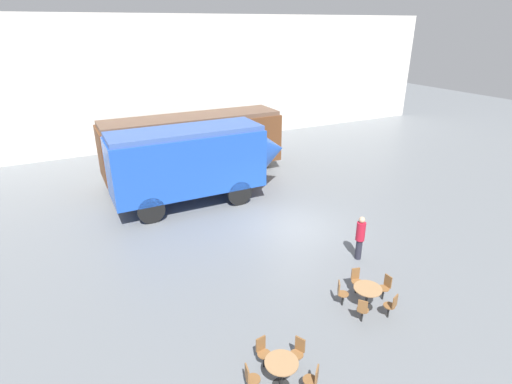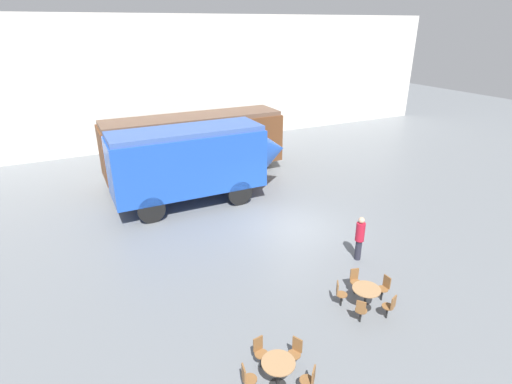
{
  "view_description": "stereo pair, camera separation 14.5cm",
  "coord_description": "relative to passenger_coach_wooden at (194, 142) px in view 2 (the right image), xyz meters",
  "views": [
    {
      "loc": [
        -8.61,
        -13.29,
        8.39
      ],
      "look_at": [
        -1.4,
        1.0,
        1.6
      ],
      "focal_mm": 28.0,
      "sensor_mm": 36.0,
      "label": 1
    },
    {
      "loc": [
        -8.48,
        -13.36,
        8.39
      ],
      "look_at": [
        -1.4,
        1.0,
        1.6
      ],
      "focal_mm": 28.0,
      "sensor_mm": 36.0,
      "label": 2
    }
  ],
  "objects": [
    {
      "name": "cafe_chair_0",
      "position": [
        0.36,
        -14.41,
        -1.57
      ],
      "size": [
        0.41,
        0.4,
        0.87
      ],
      "rotation": [
        0.0,
        0.0,
        6.97
      ],
      "color": "black",
      "rests_on": "ground_plane"
    },
    {
      "name": "cafe_chair_6",
      "position": [
        -2.24,
        -14.93,
        -1.57
      ],
      "size": [
        0.4,
        0.39,
        0.87
      ],
      "rotation": [
        0.0,
        0.0,
        9.88
      ],
      "color": "black",
      "rests_on": "ground_plane"
    },
    {
      "name": "cafe_chair_4",
      "position": [
        0.3,
        -13.45,
        -1.57
      ],
      "size": [
        0.4,
        0.39,
        0.87
      ],
      "rotation": [
        0.0,
        0.0,
        12.0
      ],
      "color": "black",
      "rests_on": "ground_plane"
    },
    {
      "name": "cafe_table_mid",
      "position": [
        -2.96,
        -15.28,
        -1.48
      ],
      "size": [
        0.85,
        0.85,
        0.77
      ],
      "color": "black",
      "rests_on": "ground_plane"
    },
    {
      "name": "passenger_coach_wooden",
      "position": [
        0.0,
        0.0,
        0.0
      ],
      "size": [
        10.28,
        2.56,
        3.59
      ],
      "color": "brown",
      "rests_on": "ground_plane"
    },
    {
      "name": "visitor_person",
      "position": [
        2.64,
        -11.54,
        -1.1
      ],
      "size": [
        0.34,
        0.34,
        1.79
      ],
      "color": "#262633",
      "rests_on": "ground_plane"
    },
    {
      "name": "cafe_chair_8",
      "position": [
        -3.74,
        -15.15,
        -1.57
      ],
      "size": [
        0.38,
        0.36,
        0.87
      ],
      "rotation": [
        0.0,
        0.0,
        12.39
      ],
      "color": "black",
      "rests_on": "ground_plane"
    },
    {
      "name": "cafe_table_near",
      "position": [
        0.99,
        -13.89,
        -1.5
      ],
      "size": [
        0.89,
        0.89,
        0.72
      ],
      "color": "black",
      "rests_on": "ground_plane"
    },
    {
      "name": "streamlined_locomotive",
      "position": [
        -0.92,
        -3.8,
        0.22
      ],
      "size": [
        8.93,
        2.51,
        3.86
      ],
      "color": "blue",
      "rests_on": "ground_plane"
    },
    {
      "name": "ground_plane",
      "position": [
        1.8,
        -8.25,
        -2.07
      ],
      "size": [
        80.0,
        80.0,
        0.0
      ],
      "primitive_type": "plane",
      "color": "slate"
    },
    {
      "name": "cafe_chair_7",
      "position": [
        -3.07,
        -14.49,
        -1.57
      ],
      "size": [
        0.36,
        0.37,
        0.87
      ],
      "rotation": [
        0.0,
        0.0,
        11.14
      ],
      "color": "black",
      "rests_on": "ground_plane"
    },
    {
      "name": "backdrop_wall",
      "position": [
        1.8,
        7.07,
        2.43
      ],
      "size": [
        44.0,
        0.15,
        9.0
      ],
      "color": "silver",
      "rests_on": "ground_plane"
    },
    {
      "name": "cafe_chair_2",
      "position": [
        1.81,
        -13.84,
        -1.57
      ],
      "size": [
        0.36,
        0.36,
        0.87
      ],
      "rotation": [
        0.0,
        0.0,
        9.48
      ],
      "color": "black",
      "rests_on": "ground_plane"
    },
    {
      "name": "cafe_chair_5",
      "position": [
        -2.4,
        -15.85,
        -1.57
      ],
      "size": [
        0.4,
        0.4,
        0.87
      ],
      "rotation": [
        0.0,
        0.0,
        8.62
      ],
      "color": "black",
      "rests_on": "ground_plane"
    },
    {
      "name": "cafe_chair_3",
      "position": [
        1.2,
        -13.1,
        -1.57
      ],
      "size": [
        0.36,
        0.38,
        0.87
      ],
      "rotation": [
        0.0,
        0.0,
        10.74
      ],
      "color": "black",
      "rests_on": "ground_plane"
    },
    {
      "name": "cafe_chair_1",
      "position": [
        1.29,
        -14.65,
        -1.57
      ],
      "size": [
        0.38,
        0.39,
        0.87
      ],
      "rotation": [
        0.0,
        0.0,
        8.23
      ],
      "color": "black",
      "rests_on": "ground_plane"
    }
  ]
}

